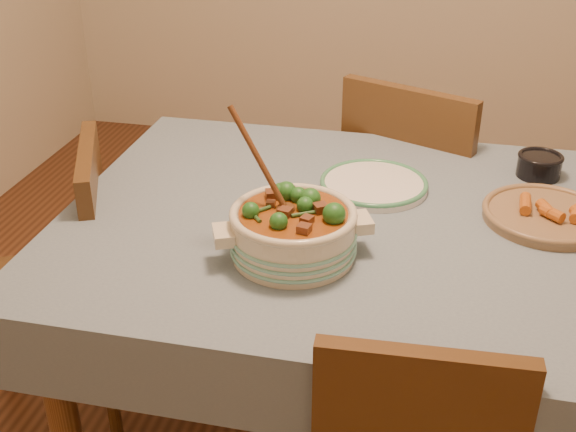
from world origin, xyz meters
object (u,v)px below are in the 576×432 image
(stew_casserole, at_px, (293,228))
(chair_far, at_px, (416,197))
(chair_left, at_px, (65,275))
(condiment_bowl, at_px, (540,164))
(fried_plate, at_px, (546,213))
(dining_table, at_px, (411,258))
(white_plate, at_px, (374,184))

(stew_casserole, bearing_deg, chair_far, 74.16)
(stew_casserole, relative_size, chair_left, 0.41)
(condiment_bowl, xyz_separation_m, fried_plate, (-0.00, -0.25, -0.02))
(dining_table, height_order, condiment_bowl, condiment_bowl)
(white_plate, distance_m, condiment_bowl, 0.45)
(stew_casserole, distance_m, chair_far, 0.90)
(dining_table, height_order, white_plate, white_plate)
(chair_left, bearing_deg, stew_casserole, 50.91)
(chair_far, height_order, chair_left, chair_far)
(stew_casserole, relative_size, condiment_bowl, 2.80)
(fried_plate, bearing_deg, chair_left, -175.54)
(fried_plate, bearing_deg, white_plate, 168.95)
(fried_plate, distance_m, chair_left, 1.27)
(dining_table, xyz_separation_m, condiment_bowl, (0.30, 0.34, 0.13))
(white_plate, xyz_separation_m, chair_left, (-0.82, -0.18, -0.28))
(white_plate, height_order, chair_far, chair_far)
(dining_table, bearing_deg, chair_far, 91.57)
(chair_left, bearing_deg, chair_far, 100.72)
(fried_plate, xyz_separation_m, chair_left, (-1.24, -0.10, -0.29))
(dining_table, distance_m, white_plate, 0.23)
(fried_plate, height_order, chair_far, chair_far)
(dining_table, bearing_deg, fried_plate, 16.35)
(dining_table, xyz_separation_m, chair_far, (-0.02, 0.62, -0.15))
(stew_casserole, bearing_deg, fried_plate, 27.33)
(white_plate, relative_size, condiment_bowl, 2.24)
(chair_far, distance_m, chair_left, 1.11)
(stew_casserole, xyz_separation_m, chair_far, (0.23, 0.82, -0.31))
(fried_plate, bearing_deg, condiment_bowl, 89.62)
(condiment_bowl, distance_m, fried_plate, 0.25)
(condiment_bowl, xyz_separation_m, chair_far, (-0.32, 0.28, -0.27))
(white_plate, xyz_separation_m, condiment_bowl, (0.42, 0.17, 0.02))
(dining_table, xyz_separation_m, white_plate, (-0.12, 0.17, 0.10))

